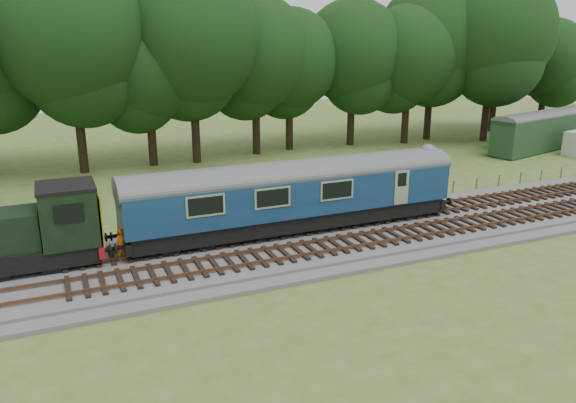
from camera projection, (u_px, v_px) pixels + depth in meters
name	position (u px, v px, depth m)	size (l,w,h in m)	color
ground	(390.00, 231.00, 31.16)	(120.00, 120.00, 0.00)	#485F23
ballast	(390.00, 228.00, 31.11)	(70.00, 7.00, 0.35)	#4C4C4F
track_north	(377.00, 217.00, 32.27)	(67.20, 2.40, 0.21)	black
track_south	(407.00, 233.00, 29.64)	(67.20, 2.40, 0.21)	black
fence	(350.00, 209.00, 35.12)	(64.00, 0.12, 1.00)	#6B6054
tree_line	(254.00, 155.00, 50.50)	(70.00, 8.00, 18.00)	black
dmu_railcar	(294.00, 190.00, 29.67)	(18.05, 2.86, 3.88)	black
shunter_loco	(4.00, 237.00, 24.55)	(8.92, 2.60, 3.38)	black
worker	(122.00, 245.00, 26.06)	(0.56, 0.37, 1.55)	orange
parked_coach	(545.00, 128.00, 52.54)	(14.35, 5.79, 3.62)	#1B3C1F
shed	(517.00, 137.00, 51.97)	(3.26, 3.26, 2.65)	#1B3C1F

